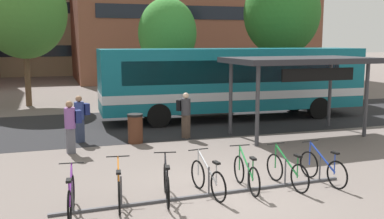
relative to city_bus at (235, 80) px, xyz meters
The scene contains 20 objects.
ground 10.19m from the city_bus, 114.67° to the right, with size 200.00×200.00×0.00m, color #6B605B.
bus_lane_asphalt 4.55m from the city_bus, behind, with size 80.00×7.20×0.01m, color #232326.
city_bus is the anchor object (origin of this frame).
bike_rack 10.54m from the city_bus, 116.77° to the right, with size 7.12×0.34×0.70m.
parked_bicycle_purple_0 12.35m from the city_bus, 129.28° to the right, with size 0.52×1.72×0.99m.
parked_bicycle_orange_1 11.54m from the city_bus, 126.11° to the right, with size 0.52×1.71×0.99m.
parked_bicycle_black_2 10.93m from the city_bus, 121.59° to the right, with size 0.55×1.70×0.99m.
parked_bicycle_silver_3 10.43m from the city_bus, 116.96° to the right, with size 0.52×1.71×0.99m.
parked_bicycle_green_4 9.95m from the city_bus, 111.87° to the right, with size 0.52×1.72×0.99m.
parked_bicycle_green_5 9.73m from the city_bus, 105.88° to the right, with size 0.52×1.72×0.99m.
parked_bicycle_blue_6 9.54m from the city_bus, 99.99° to the right, with size 0.52×1.72×0.99m.
transit_shelter 4.29m from the city_bus, 79.04° to the right, with size 5.42×3.10×2.94m.
commuter_navy_pack_0 8.62m from the city_bus, 150.44° to the right, with size 0.56×0.38×1.69m.
commuter_navy_pack_1 7.64m from the city_bus, 158.72° to the right, with size 0.60×0.50×1.66m.
commuter_black_pack_2 4.74m from the city_bus, 136.23° to the right, with size 0.55×0.60×1.69m.
trash_bin 6.43m from the city_bus, 146.77° to the right, with size 0.55×0.55×1.03m.
street_tree_0 6.47m from the city_bus, 105.03° to the left, with size 3.29×3.29×5.93m.
street_tree_1 8.87m from the city_bus, 46.38° to the left, with size 4.64×4.64×7.80m.
street_tree_2 12.07m from the city_bus, 142.01° to the left, with size 4.53×4.53×7.64m.
building_centre_block 33.65m from the city_bus, 101.35° to the left, with size 16.98×10.15×12.63m.
Camera 1 is at (-3.91, -9.34, 3.57)m, focal length 41.30 mm.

